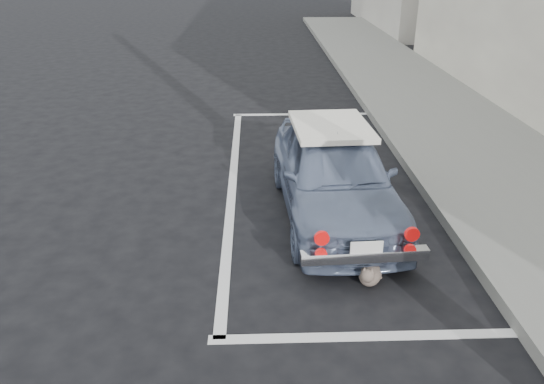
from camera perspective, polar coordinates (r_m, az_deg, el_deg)
The scene contains 7 objects.
ground at distance 5.38m, azimuth 4.44°, elevation -11.91°, with size 80.00×80.00×0.00m, color black.
sidewalk at distance 7.95m, azimuth 26.43°, elevation -1.12°, with size 2.80×40.00×0.15m, color slate.
pline_rear at distance 5.06m, azimuth 10.88°, elevation -14.99°, with size 3.00×0.12×0.01m, color silver.
pline_front at distance 11.29m, azimuth 3.55°, elevation 8.35°, with size 3.00×0.12×0.01m, color silver.
pline_side at distance 7.96m, azimuth -4.26°, elevation 1.04°, with size 0.12×7.00×0.01m, color silver.
retro_coupe at distance 6.81m, azimuth 6.70°, elevation 2.06°, with size 1.56×3.49×1.16m.
cat at distance 5.66m, azimuth 10.51°, elevation -8.57°, with size 0.36×0.49×0.28m.
Camera 1 is at (-0.55, -4.27, 3.22)m, focal length 35.00 mm.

